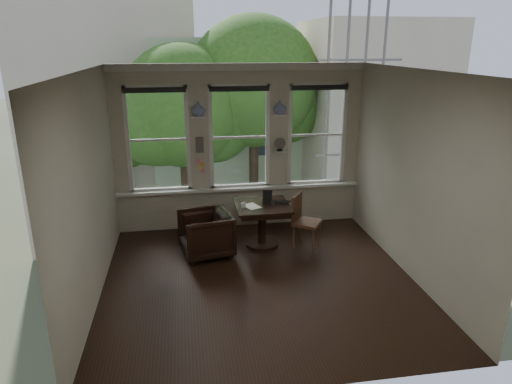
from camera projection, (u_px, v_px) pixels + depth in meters
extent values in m
plane|color=black|center=(260.00, 281.00, 6.71)|extent=(4.50, 4.50, 0.00)
plane|color=silver|center=(260.00, 70.00, 5.78)|extent=(4.50, 4.50, 0.00)
plane|color=beige|center=(239.00, 148.00, 8.36)|extent=(4.50, 0.00, 4.50)
plane|color=beige|center=(301.00, 255.00, 4.13)|extent=(4.50, 0.00, 4.50)
plane|color=beige|center=(89.00, 191.00, 5.91)|extent=(0.00, 4.50, 4.50)
plane|color=beige|center=(413.00, 176.00, 6.58)|extent=(0.00, 4.50, 4.50)
cube|color=white|center=(199.00, 117.00, 7.97)|extent=(0.26, 0.16, 0.03)
cube|color=white|center=(280.00, 115.00, 8.19)|extent=(0.26, 0.16, 0.03)
cube|color=#59544F|center=(200.00, 145.00, 8.15)|extent=(0.14, 0.06, 0.28)
imported|color=silver|center=(198.00, 109.00, 7.92)|extent=(0.24, 0.24, 0.25)
imported|color=silver|center=(280.00, 107.00, 8.14)|extent=(0.24, 0.24, 0.25)
imported|color=black|center=(206.00, 234.00, 7.43)|extent=(0.95, 0.93, 0.74)
cube|color=maroon|center=(206.00, 229.00, 7.40)|extent=(0.45, 0.45, 0.06)
imported|color=black|center=(281.00, 203.00, 7.71)|extent=(0.39, 0.32, 0.03)
imported|color=white|center=(243.00, 205.00, 7.48)|extent=(0.11, 0.11, 0.09)
imported|color=white|center=(273.00, 203.00, 7.59)|extent=(0.13, 0.13, 0.09)
cube|color=black|center=(267.00, 197.00, 7.71)|extent=(0.18, 0.12, 0.22)
cube|color=silver|center=(252.00, 206.00, 7.57)|extent=(0.33, 0.36, 0.00)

